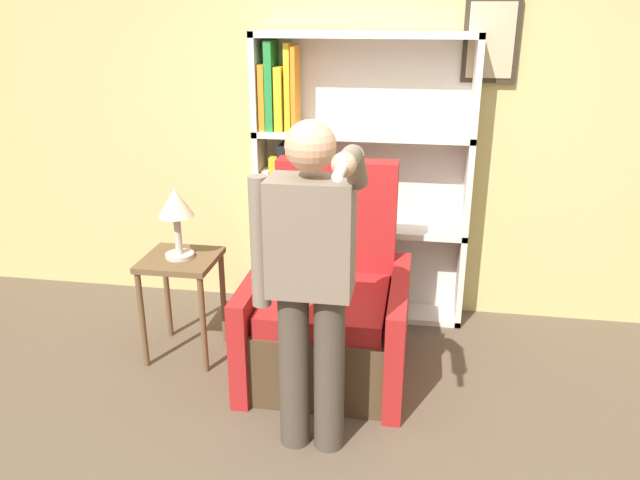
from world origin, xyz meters
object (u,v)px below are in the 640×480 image
at_px(bookcase, 336,184).
at_px(side_table, 181,275).
at_px(person_standing, 310,275).
at_px(armchair, 329,312).
at_px(table_lamp, 176,208).

bearing_deg(bookcase, side_table, -137.72).
height_order(person_standing, side_table, person_standing).
relative_size(armchair, table_lamp, 2.84).
distance_m(side_table, table_lamp, 0.43).
bearing_deg(side_table, person_standing, -38.69).
relative_size(person_standing, table_lamp, 3.79).
bearing_deg(armchair, person_standing, -88.12).
relative_size(bookcase, person_standing, 1.19).
bearing_deg(person_standing, table_lamp, 141.31).
distance_m(bookcase, armchair, 0.98).
height_order(armchair, table_lamp, armchair).
xyz_separation_m(armchair, table_lamp, (-0.92, 0.02, 0.60)).
height_order(armchair, side_table, armchair).
relative_size(bookcase, armchair, 1.58).
xyz_separation_m(person_standing, table_lamp, (-0.95, 0.76, 0.04)).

